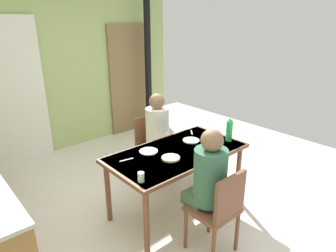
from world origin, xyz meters
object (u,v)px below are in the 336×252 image
at_px(chair_far_diner, 152,144).
at_px(water_bottle_green_near, 229,130).
at_px(dining_table, 177,157).
at_px(chair_near_diner, 219,208).
at_px(person_near_diner, 209,175).
at_px(person_far_diner, 158,127).

bearing_deg(chair_far_diner, water_bottle_green_near, 113.37).
height_order(dining_table, chair_far_diner, chair_far_diner).
xyz_separation_m(chair_near_diner, water_bottle_green_near, (0.85, 0.57, 0.37)).
bearing_deg(person_near_diner, person_far_diner, 70.51).
relative_size(chair_near_diner, person_far_diner, 1.13).
bearing_deg(dining_table, person_near_diner, -107.31).
xyz_separation_m(chair_near_diner, person_far_diner, (0.44, 1.38, 0.28)).
distance_m(dining_table, person_far_diner, 0.68).
distance_m(dining_table, water_bottle_green_near, 0.71).
bearing_deg(dining_table, chair_far_diner, 71.99).
bearing_deg(water_bottle_green_near, person_near_diner, -152.93).
relative_size(chair_near_diner, water_bottle_green_near, 3.09).
bearing_deg(chair_far_diner, person_near_diner, 72.31).
height_order(chair_near_diner, person_far_diner, person_far_diner).
height_order(person_near_diner, water_bottle_green_near, person_near_diner).
xyz_separation_m(dining_table, chair_far_diner, (0.25, 0.76, -0.17)).
relative_size(person_near_diner, water_bottle_green_near, 2.74).
height_order(person_near_diner, person_far_diner, same).
bearing_deg(person_near_diner, dining_table, 72.69).
bearing_deg(water_bottle_green_near, dining_table, 163.99).
bearing_deg(dining_table, water_bottle_green_near, -16.01).
distance_m(chair_near_diner, chair_far_diner, 1.58).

